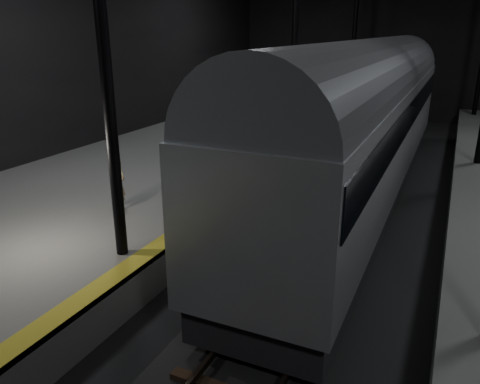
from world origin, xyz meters
The scene contains 6 objects.
ground centered at (0.00, 0.00, 0.00)m, with size 44.00×44.00×0.00m, color black.
platform_left centered at (-7.50, 0.00, 0.50)m, with size 9.00×43.80×1.00m, color #585856.
tactile_strip centered at (-3.25, 0.00, 1.00)m, with size 0.50×43.80×0.01m, color olive.
track centered at (0.00, 0.00, 0.07)m, with size 2.40×43.00×0.24m.
train centered at (0.00, 4.67, 3.07)m, with size 3.08×20.56×5.50m.
woman centered at (-5.65, -1.76, 1.74)m, with size 0.54×0.35×1.48m, color tan.
Camera 1 is at (2.76, -11.73, 5.89)m, focal length 35.00 mm.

